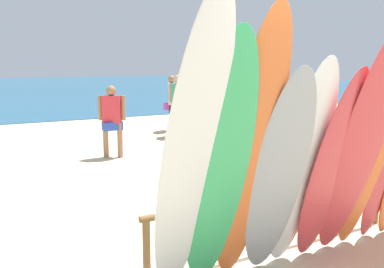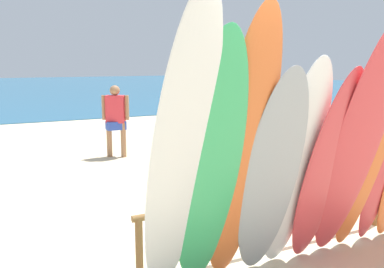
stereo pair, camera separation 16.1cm
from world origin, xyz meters
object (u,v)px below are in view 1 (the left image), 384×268
surfboard_red_5 (331,169)px  beachgoer_by_water (172,99)px  beachgoer_strolling (178,101)px  surfboard_grey_3 (279,177)px  surfboard_rack (280,203)px  surfboard_orange_2 (251,155)px  beach_chair_red (330,137)px  surfboard_orange_7 (382,122)px  surfboard_white_4 (302,167)px  beach_chair_striped (296,147)px  surfboard_green_1 (219,170)px  beachgoer_near_rack (112,116)px  beach_chair_blue (362,154)px  surfboard_red_6 (361,147)px  beachgoer_photographing (246,123)px  surfboard_white_0 (191,158)px

surfboard_red_5 → beachgoer_by_water: (1.91, 7.93, -0.06)m
beachgoer_strolling → beachgoer_by_water: beachgoer_strolling is taller
surfboard_grey_3 → surfboard_red_5: bearing=4.5°
surfboard_rack → surfboard_orange_2: bearing=-145.1°
beach_chair_red → surfboard_orange_2: bearing=-147.2°
surfboard_rack → surfboard_orange_7: size_ratio=1.09×
surfboard_rack → surfboard_orange_2: size_ratio=1.25×
surfboard_white_4 → surfboard_orange_7: size_ratio=0.73×
surfboard_orange_2 → beachgoer_strolling: surfboard_orange_2 is taller
beachgoer_by_water → beach_chair_striped: size_ratio=1.91×
beachgoer_by_water → surfboard_rack: bearing=-171.6°
surfboard_green_1 → beachgoer_near_rack: surfboard_green_1 is taller
surfboard_white_4 → beach_chair_blue: 3.67m
beachgoer_by_water → beachgoer_near_rack: bearing=159.3°
surfboard_grey_3 → surfboard_red_6: surfboard_red_6 is taller
beachgoer_photographing → beachgoer_by_water: beachgoer_photographing is taller
surfboard_white_0 → beach_chair_red: bearing=30.3°
surfboard_orange_2 → surfboard_red_5: bearing=2.2°
beachgoer_near_rack → surfboard_orange_2: bearing=114.9°
surfboard_white_4 → surfboard_red_6: size_ratio=0.84×
surfboard_orange_7 → beachgoer_photographing: 3.03m
surfboard_orange_7 → beach_chair_red: (2.88, 3.45, -0.97)m
beachgoer_strolling → beachgoer_by_water: 0.98m
surfboard_white_0 → beachgoer_photographing: surfboard_white_0 is taller
surfboard_green_1 → beach_chair_blue: 4.51m
surfboard_red_5 → beach_chair_striped: (2.18, 2.95, -0.54)m
surfboard_grey_3 → surfboard_red_6: bearing=-2.5°
beachgoer_near_rack → surfboard_rack: bearing=123.4°
beachgoer_by_water → surfboard_orange_7: bearing=-165.6°
beach_chair_blue → beachgoer_strolling: bearing=122.0°
surfboard_green_1 → beach_chair_red: bearing=39.3°
surfboard_rack → surfboard_green_1: surfboard_green_1 is taller
beachgoer_near_rack → surfboard_grey_3: bearing=118.2°
surfboard_rack → surfboard_orange_7: surfboard_orange_7 is taller
surfboard_green_1 → surfboard_red_6: bearing=0.1°
beach_chair_blue → beach_chair_striped: bearing=139.9°
surfboard_orange_2 → surfboard_red_5: 0.98m
surfboard_orange_2 → beach_chair_red: size_ratio=3.03×
beachgoer_strolling → beachgoer_by_water: size_ratio=1.03×
surfboard_red_5 → beachgoer_photographing: (1.00, 2.89, -0.02)m
surfboard_rack → beachgoer_photographing: 2.68m
surfboard_orange_2 → surfboard_rack: bearing=35.4°
beachgoer_near_rack → beachgoer_photographing: (1.56, -2.56, 0.10)m
beachgoer_strolling → beach_chair_blue: beachgoer_strolling is taller
surfboard_green_1 → beach_chair_blue: size_ratio=2.82×
surfboard_red_6 → beach_chair_red: size_ratio=3.00×
surfboard_green_1 → beach_chair_blue: surfboard_green_1 is taller
surfboard_orange_2 → surfboard_white_4: 0.66m
surfboard_orange_2 → surfboard_grey_3: (0.32, 0.02, -0.24)m
surfboard_red_6 → beach_chair_striped: 3.68m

